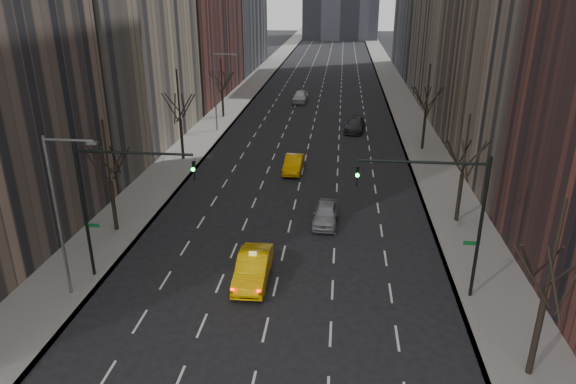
# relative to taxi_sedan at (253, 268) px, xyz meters

# --- Properties ---
(sidewalk_left) EXTENTS (4.50, 320.00, 0.15)m
(sidewalk_left) POSITION_rel_taxi_sedan_xyz_m (-10.88, 57.49, -0.76)
(sidewalk_left) COLOR slate
(sidewalk_left) RESTS_ON ground
(sidewalk_right) EXTENTS (4.50, 320.00, 0.15)m
(sidewalk_right) POSITION_rel_taxi_sedan_xyz_m (13.62, 57.49, -0.76)
(sidewalk_right) COLOR slate
(sidewalk_right) RESTS_ON ground
(tree_lw_b) EXTENTS (3.36, 3.50, 7.82)m
(tree_lw_b) POSITION_rel_taxi_sedan_xyz_m (-10.63, 5.49, 2.88)
(tree_lw_b) COLOR black
(tree_lw_b) RESTS_ON ground
(tree_lw_c) EXTENTS (3.36, 3.50, 8.74)m
(tree_lw_c) POSITION_rel_taxi_sedan_xyz_m (-10.63, 21.49, 3.20)
(tree_lw_c) COLOR black
(tree_lw_c) RESTS_ON ground
(tree_lw_d) EXTENTS (3.36, 3.50, 7.36)m
(tree_lw_d) POSITION_rel_taxi_sedan_xyz_m (-10.63, 39.49, 2.73)
(tree_lw_d) COLOR black
(tree_lw_d) RESTS_ON ground
(tree_rw_a) EXTENTS (3.36, 3.50, 8.28)m
(tree_rw_a) POSITION_rel_taxi_sedan_xyz_m (13.37, -6.51, 3.04)
(tree_rw_a) COLOR black
(tree_rw_a) RESTS_ON ground
(tree_rw_b) EXTENTS (3.36, 3.50, 7.82)m
(tree_rw_b) POSITION_rel_taxi_sedan_xyz_m (13.37, 9.49, 2.88)
(tree_rw_b) COLOR black
(tree_rw_b) RESTS_ON ground
(tree_rw_c) EXTENTS (3.36, 3.50, 8.74)m
(tree_rw_c) POSITION_rel_taxi_sedan_xyz_m (13.37, 27.49, 3.20)
(tree_rw_c) COLOR black
(tree_rw_c) RESTS_ON ground
(traffic_mast_left) EXTENTS (6.69, 0.39, 8.00)m
(traffic_mast_left) POSITION_rel_taxi_sedan_xyz_m (-7.74, -0.51, 4.65)
(traffic_mast_left) COLOR black
(traffic_mast_left) RESTS_ON ground
(traffic_mast_right) EXTENTS (6.69, 0.39, 8.00)m
(traffic_mast_right) POSITION_rel_taxi_sedan_xyz_m (10.47, -0.51, 4.65)
(traffic_mast_right) COLOR black
(traffic_mast_right) RESTS_ON ground
(streetlight_near) EXTENTS (2.83, 0.22, 9.00)m
(streetlight_near) POSITION_rel_taxi_sedan_xyz_m (-9.47, -2.51, 4.78)
(streetlight_near) COLOR slate
(streetlight_near) RESTS_ON ground
(streetlight_far) EXTENTS (2.83, 0.22, 9.00)m
(streetlight_far) POSITION_rel_taxi_sedan_xyz_m (-9.47, 32.49, 4.78)
(streetlight_far) COLOR slate
(streetlight_far) RESTS_ON ground
(taxi_sedan) EXTENTS (1.82, 5.08, 1.67)m
(taxi_sedan) POSITION_rel_taxi_sedan_xyz_m (0.00, 0.00, 0.00)
(taxi_sedan) COLOR #FFBC05
(taxi_sedan) RESTS_ON ground
(silver_sedan_ahead) EXTENTS (1.94, 4.43, 1.49)m
(silver_sedan_ahead) POSITION_rel_taxi_sedan_xyz_m (3.90, 8.33, -0.09)
(silver_sedan_ahead) COLOR #93969B
(silver_sedan_ahead) RESTS_ON ground
(far_taxi) EXTENTS (1.72, 4.59, 1.50)m
(far_taxi) POSITION_rel_taxi_sedan_xyz_m (0.55, 19.24, -0.09)
(far_taxi) COLOR #F4A805
(far_taxi) RESTS_ON ground
(far_suv_grey) EXTENTS (2.87, 5.57, 1.54)m
(far_suv_grey) POSITION_rel_taxi_sedan_xyz_m (6.44, 34.42, -0.06)
(far_suv_grey) COLOR #313136
(far_suv_grey) RESTS_ON ground
(far_car_white) EXTENTS (2.23, 5.07, 1.70)m
(far_car_white) POSITION_rel_taxi_sedan_xyz_m (-1.36, 50.09, 0.02)
(far_car_white) COLOR silver
(far_car_white) RESTS_ON ground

